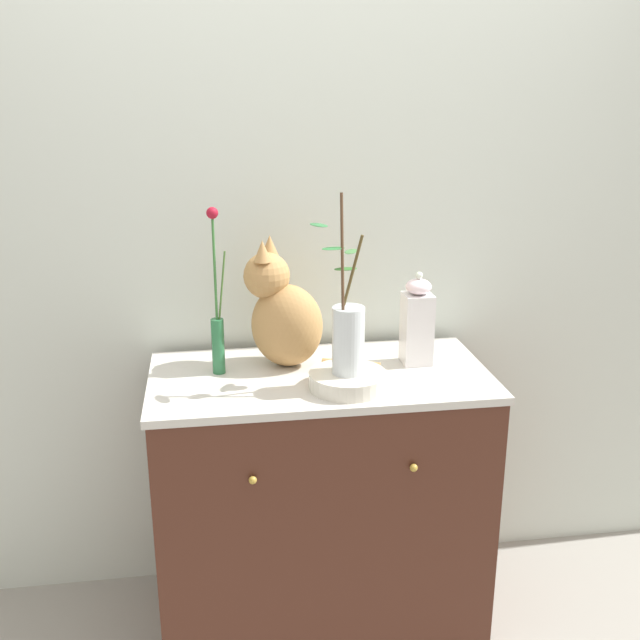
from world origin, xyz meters
The scene contains 8 objects.
ground_plane centered at (0.00, 0.00, 0.00)m, with size 6.00×6.00×0.00m, color gray.
wall_back centered at (0.00, 0.35, 1.30)m, with size 4.40×0.08×2.60m, color silver.
sideboard centered at (0.00, 0.00, 0.46)m, with size 1.08×0.57×0.92m.
cat_sitting centered at (-0.11, 0.10, 1.10)m, with size 0.43×0.26×0.42m.
vase_slim_green centered at (-0.32, 0.06, 1.08)m, with size 0.06×0.04×0.53m.
bowl_porcelain centered at (0.07, -0.13, 0.95)m, with size 0.24×0.24×0.05m, color silver.
vase_glass_clear centered at (0.06, -0.13, 1.09)m, with size 0.17×0.16×0.54m.
jar_lidded_porcelain centered at (0.33, 0.05, 1.06)m, with size 0.09×0.09×0.31m.
Camera 1 is at (-0.33, -2.20, 1.82)m, focal length 42.17 mm.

